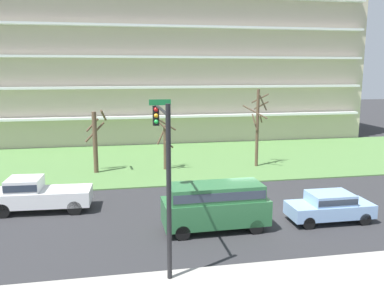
% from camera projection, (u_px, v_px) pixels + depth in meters
% --- Properties ---
extents(ground, '(160.00, 160.00, 0.00)m').
position_uv_depth(ground, '(246.00, 213.00, 22.64)').
color(ground, '#2D2D30').
extents(sidewalk_curb_near, '(80.00, 4.00, 0.15)m').
position_uv_depth(sidewalk_curb_near, '(314.00, 286.00, 14.89)').
color(sidewalk_curb_near, '#ADA89E').
rests_on(sidewalk_curb_near, ground).
extents(grass_lawn_strip, '(80.00, 16.00, 0.08)m').
position_uv_depth(grass_lawn_strip, '(197.00, 159.00, 36.17)').
color(grass_lawn_strip, '#547F42').
rests_on(grass_lawn_strip, ground).
extents(apartment_building, '(42.01, 13.18, 18.38)m').
position_uv_depth(apartment_building, '(174.00, 59.00, 48.17)').
color(apartment_building, beige).
rests_on(apartment_building, ground).
extents(tree_far_left, '(1.72, 1.72, 5.00)m').
position_uv_depth(tree_far_left, '(95.00, 140.00, 30.98)').
color(tree_far_left, brown).
rests_on(tree_far_left, ground).
extents(tree_left, '(1.47, 1.50, 4.19)m').
position_uv_depth(tree_left, '(165.00, 144.00, 32.02)').
color(tree_left, brown).
rests_on(tree_left, ground).
extents(tree_center, '(2.43, 2.44, 6.36)m').
position_uv_depth(tree_center, '(258.00, 124.00, 32.87)').
color(tree_center, brown).
rests_on(tree_center, ground).
extents(van_green_near_left, '(5.24, 2.09, 2.36)m').
position_uv_depth(van_green_near_left, '(215.00, 203.00, 20.05)').
color(van_green_near_left, '#2D6B3D').
rests_on(van_green_near_left, ground).
extents(pickup_white_center_left, '(5.50, 2.29, 1.95)m').
position_uv_depth(pickup_white_center_left, '(37.00, 194.00, 22.81)').
color(pickup_white_center_left, white).
rests_on(pickup_white_center_left, ground).
extents(sedan_blue_center_right, '(4.41, 1.83, 1.57)m').
position_uv_depth(sedan_blue_center_right, '(330.00, 206.00, 21.26)').
color(sedan_blue_center_right, '#8CB2E0').
rests_on(sedan_blue_center_right, ground).
extents(traffic_signal_mast, '(0.90, 4.80, 6.71)m').
position_uv_depth(traffic_signal_mast, '(164.00, 156.00, 15.99)').
color(traffic_signal_mast, black).
rests_on(traffic_signal_mast, ground).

